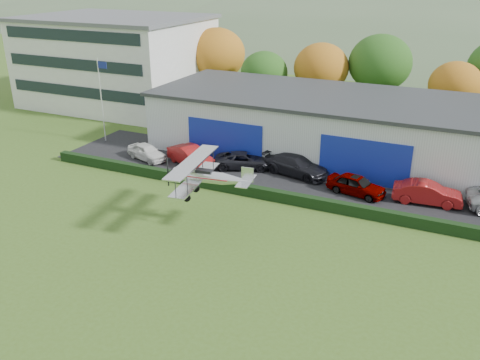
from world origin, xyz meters
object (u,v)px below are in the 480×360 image
at_px(car_2, 244,160).
at_px(car_5, 427,193).
at_px(car_0, 147,152).
at_px(car_1, 191,156).
at_px(car_3, 296,165).
at_px(flagpole, 102,93).
at_px(hangar, 380,131).
at_px(car_4, 356,185).
at_px(biplane, 205,176).
at_px(office_block, 117,61).

xyz_separation_m(car_2, car_5, (14.73, -0.82, 0.11)).
height_order(car_0, car_2, car_0).
bearing_deg(car_5, car_1, 85.91).
bearing_deg(car_3, flagpole, 101.57).
xyz_separation_m(hangar, car_4, (0.04, -8.28, -1.86)).
relative_size(car_3, biplane, 0.84).
height_order(car_1, car_2, car_1).
bearing_deg(car_4, biplane, 151.95).
distance_m(flagpole, car_4, 25.35).
height_order(hangar, car_0, hangar).
relative_size(office_block, car_4, 4.70).
bearing_deg(office_block, car_5, -21.21).
relative_size(car_3, car_5, 1.17).
bearing_deg(car_1, car_0, 120.20).
distance_m(car_1, car_5, 19.14).
distance_m(car_2, biplane, 10.90).
distance_m(flagpole, car_0, 8.14).
height_order(car_1, car_3, same).
distance_m(car_0, car_1, 4.21).
relative_size(car_1, car_3, 0.88).
distance_m(office_block, car_1, 24.64).
distance_m(car_5, biplane, 16.13).
height_order(car_2, car_5, car_5).
height_order(office_block, flagpole, office_block).
height_order(car_0, car_4, car_4).
xyz_separation_m(car_0, car_2, (8.60, 1.70, -0.01)).
distance_m(hangar, biplane, 18.92).
xyz_separation_m(car_3, car_4, (5.32, -1.78, -0.06)).
bearing_deg(car_4, car_2, 94.84).
bearing_deg(car_5, car_3, 77.67).
distance_m(office_block, car_3, 31.15).
xyz_separation_m(car_3, car_5, (10.29, -1.22, -0.02)).
bearing_deg(car_3, office_block, 77.09).
relative_size(car_5, biplane, 0.72).
xyz_separation_m(office_block, car_2, (23.28, -13.93, -4.48)).
relative_size(hangar, car_3, 7.27).
xyz_separation_m(office_block, car_3, (27.72, -13.53, -4.35)).
bearing_deg(biplane, car_5, 29.18).
bearing_deg(biplane, flagpole, 139.06).
distance_m(car_1, car_2, 4.60).
bearing_deg(car_3, car_2, 108.31).
distance_m(flagpole, car_3, 20.00).
relative_size(hangar, biplane, 6.09).
bearing_deg(hangar, car_2, -144.61).
bearing_deg(car_3, car_0, 112.28).
xyz_separation_m(car_4, car_5, (4.96, 0.56, 0.04)).
xyz_separation_m(car_1, car_4, (14.17, -0.07, -0.06)).
distance_m(hangar, flagpole, 25.68).
distance_m(hangar, car_2, 12.08).
relative_size(car_1, biplane, 0.74).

